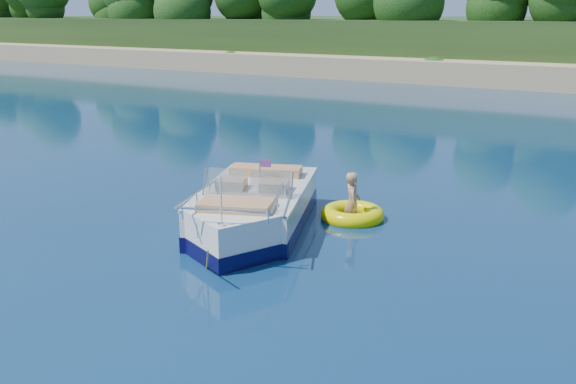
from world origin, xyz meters
name	(u,v)px	position (x,y,z in m)	size (l,w,h in m)	color
ground	(58,285)	(0.00, 0.00, 0.00)	(160.00, 160.00, 0.00)	#091F40
motorboat	(252,213)	(1.22, 4.15, 0.39)	(3.49, 5.74, 2.01)	silver
tow_tube	(352,215)	(2.73, 6.01, 0.10)	(1.48, 1.48, 0.38)	#EDE500
boy	(352,220)	(2.75, 5.94, 0.00)	(0.54, 0.36, 1.48)	tan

